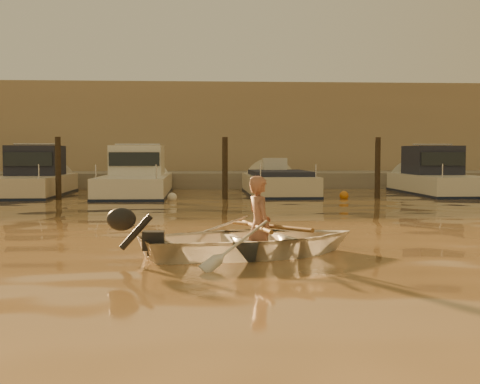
{
  "coord_description": "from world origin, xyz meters",
  "views": [
    {
      "loc": [
        -1.08,
        -7.7,
        1.5
      ],
      "look_at": [
        -0.27,
        4.99,
        0.75
      ],
      "focal_mm": 50.0,
      "sensor_mm": 36.0,
      "label": 1
    }
  ],
  "objects": [
    {
      "name": "fender_c",
      "position": [
        -1.88,
        13.2,
        0.1
      ],
      "size": [
        0.3,
        0.3,
        0.3
      ],
      "primitive_type": "sphere",
      "color": "white",
      "rests_on": "ground_plane"
    },
    {
      "name": "moored_boat_3",
      "position": [
        1.8,
        16.0,
        0.22
      ],
      "size": [
        2.21,
        6.33,
        0.95
      ],
      "primitive_type": null,
      "color": "beige",
      "rests_on": "ground_plane"
    },
    {
      "name": "moored_boat_1",
      "position": [
        -6.85,
        16.0,
        0.62
      ],
      "size": [
        2.15,
        6.42,
        1.75
      ],
      "primitive_type": null,
      "color": "beige",
      "rests_on": "ground_plane"
    },
    {
      "name": "piling_2",
      "position": [
        -0.2,
        13.8,
        0.9
      ],
      "size": [
        0.18,
        0.18,
        2.2
      ],
      "primitive_type": "cylinder",
      "color": "#2D2319",
      "rests_on": "ground_plane"
    },
    {
      "name": "moored_boat_4",
      "position": [
        7.61,
        16.0,
        0.62
      ],
      "size": [
        2.09,
        6.5,
        1.75
      ],
      "primitive_type": null,
      "color": "silver",
      "rests_on": "ground_plane"
    },
    {
      "name": "piling_1",
      "position": [
        -5.5,
        13.8,
        0.9
      ],
      "size": [
        0.18,
        0.18,
        2.2
      ],
      "primitive_type": "cylinder",
      "color": "#2D2319",
      "rests_on": "ground_plane"
    },
    {
      "name": "ground_plane",
      "position": [
        0.0,
        0.0,
        0.0
      ],
      "size": [
        160.0,
        160.0,
        0.0
      ],
      "primitive_type": "plane",
      "color": "olive",
      "rests_on": "ground"
    },
    {
      "name": "quay",
      "position": [
        0.0,
        21.5,
        0.15
      ],
      "size": [
        52.0,
        4.0,
        1.0
      ],
      "primitive_type": "cube",
      "color": "gray",
      "rests_on": "ground_plane"
    },
    {
      "name": "dinghy",
      "position": [
        -0.27,
        1.99,
        0.22
      ],
      "size": [
        3.76,
        3.13,
        0.67
      ],
      "primitive_type": "imported",
      "rotation": [
        0.0,
        0.0,
        1.85
      ],
      "color": "silver",
      "rests_on": "ground_plane"
    },
    {
      "name": "moored_boat_2",
      "position": [
        -3.25,
        16.0,
        0.62
      ],
      "size": [
        2.27,
        7.6,
        1.75
      ],
      "primitive_type": null,
      "color": "silver",
      "rests_on": "ground_plane"
    },
    {
      "name": "oar_starboard",
      "position": [
        -0.22,
        2.0,
        0.42
      ],
      "size": [
        0.28,
        2.1,
        0.13
      ],
      "primitive_type": "cylinder",
      "rotation": [
        1.54,
        0.0,
        0.11
      ],
      "color": "brown",
      "rests_on": "dinghy"
    },
    {
      "name": "person",
      "position": [
        -0.18,
        2.02,
        0.43
      ],
      "size": [
        0.48,
        0.61,
        1.46
      ],
      "primitive_type": "imported",
      "rotation": [
        0.0,
        0.0,
        1.85
      ],
      "color": "#9D644E",
      "rests_on": "dinghy"
    },
    {
      "name": "fender_b",
      "position": [
        -7.08,
        13.4,
        0.1
      ],
      "size": [
        0.3,
        0.3,
        0.3
      ],
      "primitive_type": "sphere",
      "color": "#E4551A",
      "rests_on": "ground_plane"
    },
    {
      "name": "oar_port",
      "position": [
        -0.03,
        2.06,
        0.42
      ],
      "size": [
        1.04,
        1.88,
        0.13
      ],
      "primitive_type": "cylinder",
      "rotation": [
        1.54,
        0.0,
        0.49
      ],
      "color": "brown",
      "rests_on": "dinghy"
    },
    {
      "name": "waterfront_building",
      "position": [
        0.0,
        27.0,
        2.4
      ],
      "size": [
        46.0,
        7.0,
        4.8
      ],
      "primitive_type": "cube",
      "color": "#9E8466",
      "rests_on": "quay"
    },
    {
      "name": "outboard_motor",
      "position": [
        -1.71,
        1.57,
        0.28
      ],
      "size": [
        0.98,
        0.63,
        0.7
      ],
      "primitive_type": null,
      "rotation": [
        0.0,
        0.0,
        0.28
      ],
      "color": "black",
      "rests_on": "dinghy"
    },
    {
      "name": "piling_3",
      "position": [
        4.8,
        13.8,
        0.9
      ],
      "size": [
        0.18,
        0.18,
        2.2
      ],
      "primitive_type": "cylinder",
      "color": "#2D2319",
      "rests_on": "ground_plane"
    },
    {
      "name": "fender_d",
      "position": [
        3.68,
        13.75,
        0.1
      ],
      "size": [
        0.3,
        0.3,
        0.3
      ],
      "primitive_type": "sphere",
      "color": "#C76E17",
      "rests_on": "ground_plane"
    }
  ]
}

